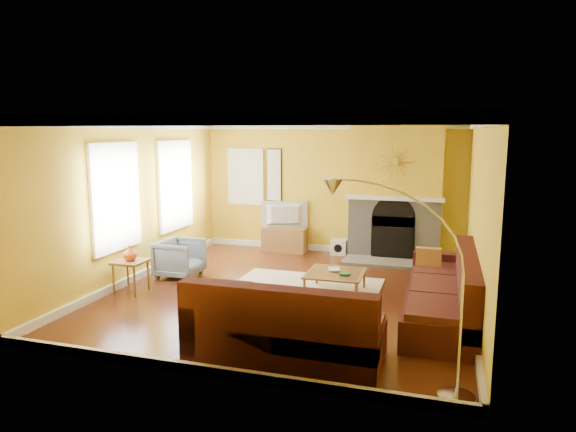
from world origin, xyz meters
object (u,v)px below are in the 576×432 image
(sectional_sofa, at_px, (351,287))
(arc_lamp, at_px, (400,291))
(armchair, at_px, (180,258))
(side_table, at_px, (131,276))
(media_console, at_px, (285,240))
(coffee_table, at_px, (335,283))

(sectional_sofa, xyz_separation_m, arc_lamp, (0.78, -1.86, 0.59))
(armchair, relative_size, side_table, 1.39)
(armchair, bearing_deg, media_console, -26.48)
(media_console, xyz_separation_m, side_table, (-1.49, -3.42, 0.01))
(arc_lamp, bearing_deg, armchair, 142.93)
(side_table, bearing_deg, coffee_table, 16.03)
(armchair, height_order, arc_lamp, arc_lamp)
(coffee_table, distance_m, arc_lamp, 3.26)
(media_console, height_order, arc_lamp, arc_lamp)
(coffee_table, relative_size, armchair, 1.22)
(sectional_sofa, bearing_deg, side_table, 177.54)
(sectional_sofa, distance_m, arc_lamp, 2.10)
(coffee_table, distance_m, side_table, 3.24)
(sectional_sofa, height_order, armchair, sectional_sofa)
(side_table, bearing_deg, arc_lamp, -24.92)
(sectional_sofa, distance_m, media_console, 4.12)
(media_console, distance_m, side_table, 3.73)
(coffee_table, bearing_deg, armchair, 177.17)
(sectional_sofa, relative_size, side_table, 6.96)
(coffee_table, bearing_deg, media_console, 122.75)
(coffee_table, bearing_deg, sectional_sofa, -67.51)
(media_console, distance_m, armchair, 2.66)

